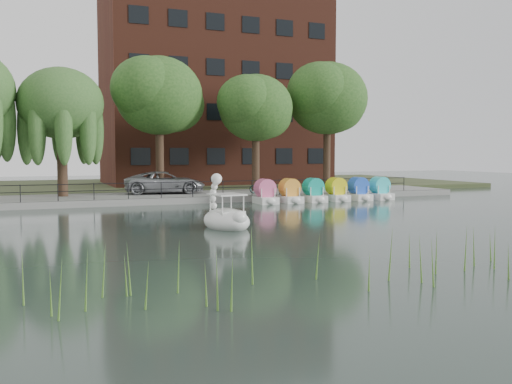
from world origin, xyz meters
TOP-DOWN VIEW (x-y plane):
  - ground_plane at (0.00, 0.00)m, footprint 120.00×120.00m
  - promenade at (0.00, 16.00)m, footprint 40.00×6.00m
  - kerb at (0.00, 13.05)m, footprint 40.00×0.25m
  - land_strip at (0.00, 30.00)m, footprint 60.00×22.00m
  - railing at (0.00, 13.25)m, footprint 32.00×0.05m
  - apartment_building at (7.00, 29.97)m, footprint 20.00×10.07m
  - willow_mid at (-7.50, 17.00)m, footprint 5.32×5.32m
  - broadleaf_center at (-1.00, 18.00)m, footprint 6.00×6.00m
  - broadleaf_right at (6.00, 17.50)m, footprint 5.40×5.40m
  - broadleaf_far at (12.50, 18.50)m, footprint 6.30×6.30m
  - minivan at (-0.94, 16.89)m, footprint 3.64×6.55m
  - bicycle at (5.27, 14.71)m, footprint 0.64×1.73m
  - swan_boat at (-1.91, 1.50)m, footprint 2.08×2.92m
  - pedal_boat_row at (8.40, 11.39)m, footprint 9.65×1.70m
  - reed_bank at (2.00, -9.50)m, footprint 24.00×2.40m

SIDE VIEW (x-z plane):
  - ground_plane at x=0.00m, z-range 0.00..0.00m
  - land_strip at x=0.00m, z-range 0.00..0.36m
  - promenade at x=0.00m, z-range 0.00..0.40m
  - kerb at x=0.00m, z-range 0.00..0.40m
  - swan_boat at x=-1.91m, z-range -0.64..1.65m
  - reed_bank at x=2.00m, z-range 0.00..1.20m
  - pedal_boat_row at x=8.40m, z-range -0.09..1.31m
  - bicycle at x=5.27m, z-range 0.40..1.40m
  - railing at x=0.00m, z-range 0.65..1.65m
  - minivan at x=-0.94m, z-range 0.40..2.13m
  - willow_mid at x=-7.50m, z-range 2.17..10.32m
  - broadleaf_right at x=6.00m, z-range 2.22..10.55m
  - broadleaf_center at x=-1.00m, z-range 2.44..11.69m
  - broadleaf_far at x=12.50m, z-range 2.54..12.25m
  - apartment_building at x=7.00m, z-range 0.36..18.36m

